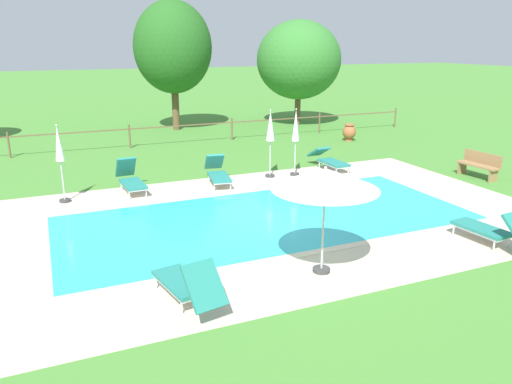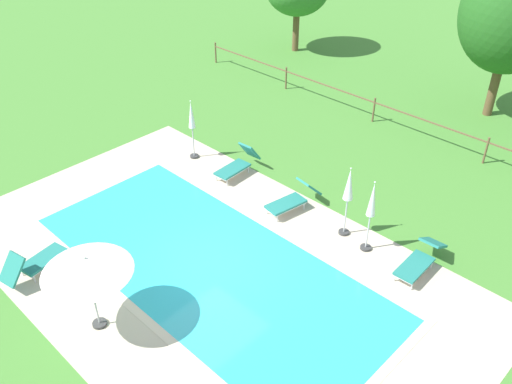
% 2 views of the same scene
% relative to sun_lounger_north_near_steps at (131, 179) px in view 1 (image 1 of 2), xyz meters
% --- Properties ---
extents(ground_plane, '(160.00, 160.00, 0.00)m').
position_rel_sun_lounger_north_near_steps_xyz_m(ground_plane, '(2.90, -3.93, -0.40)').
color(ground_plane, '#478433').
extents(pool_deck_paving, '(15.11, 9.01, 0.01)m').
position_rel_sun_lounger_north_near_steps_xyz_m(pool_deck_paving, '(2.90, -3.93, -0.39)').
color(pool_deck_paving, beige).
rests_on(pool_deck_paving, ground).
extents(swimming_pool_water, '(10.80, 4.71, 0.01)m').
position_rel_sun_lounger_north_near_steps_xyz_m(swimming_pool_water, '(2.90, -3.93, -0.39)').
color(swimming_pool_water, '#2DB7C6').
rests_on(swimming_pool_water, ground).
extents(pool_coping_rim, '(11.28, 5.19, 0.01)m').
position_rel_sun_lounger_north_near_steps_xyz_m(pool_coping_rim, '(2.90, -3.93, -0.39)').
color(pool_coping_rim, beige).
rests_on(pool_coping_rim, ground).
extents(sun_lounger_north_near_steps, '(0.71, 1.87, 1.01)m').
position_rel_sun_lounger_north_near_steps_xyz_m(sun_lounger_north_near_steps, '(0.00, 0.00, 0.00)').
color(sun_lounger_north_near_steps, '#237A70').
rests_on(sun_lounger_north_near_steps, ground).
extents(sun_lounger_north_mid, '(0.94, 1.95, 0.97)m').
position_rel_sun_lounger_north_near_steps_xyz_m(sun_lounger_north_mid, '(-0.28, -7.45, -0.00)').
color(sun_lounger_north_mid, '#237A70').
rests_on(sun_lounger_north_mid, ground).
extents(sun_lounger_north_far, '(0.90, 2.00, 0.92)m').
position_rel_sun_lounger_north_near_steps_xyz_m(sun_lounger_north_far, '(2.78, -0.26, -0.01)').
color(sun_lounger_north_far, '#237A70').
rests_on(sun_lounger_north_far, ground).
extents(sun_lounger_north_end, '(0.79, 1.98, 0.93)m').
position_rel_sun_lounger_north_near_steps_xyz_m(sun_lounger_north_end, '(6.88, -7.62, -0.01)').
color(sun_lounger_north_end, '#237A70').
rests_on(sun_lounger_north_end, ground).
extents(sun_lounger_south_near_corner, '(0.68, 2.07, 0.76)m').
position_rel_sun_lounger_north_near_steps_xyz_m(sun_lounger_south_near_corner, '(7.18, -0.00, -0.04)').
color(sun_lounger_south_near_corner, '#237A70').
rests_on(sun_lounger_south_near_corner, ground).
extents(patio_umbrella_open_foreground, '(2.13, 2.13, 2.22)m').
position_rel_sun_lounger_north_near_steps_xyz_m(patio_umbrella_open_foreground, '(2.57, -7.29, 1.56)').
color(patio_umbrella_open_foreground, '#383838').
rests_on(patio_umbrella_open_foreground, ground).
extents(patio_umbrella_closed_row_west, '(0.32, 0.32, 2.34)m').
position_rel_sun_lounger_north_near_steps_xyz_m(patio_umbrella_closed_row_west, '(4.73, -0.13, 1.21)').
color(patio_umbrella_closed_row_west, '#383838').
rests_on(patio_umbrella_closed_row_west, ground).
extents(patio_umbrella_closed_row_mid_west, '(0.32, 0.32, 2.29)m').
position_rel_sun_lounger_north_near_steps_xyz_m(patio_umbrella_closed_row_mid_west, '(-1.98, -0.32, 1.12)').
color(patio_umbrella_closed_row_mid_west, '#383838').
rests_on(patio_umbrella_closed_row_mid_west, ground).
extents(patio_umbrella_closed_row_centre, '(0.32, 0.32, 2.35)m').
position_rel_sun_lounger_north_near_steps_xyz_m(patio_umbrella_closed_row_centre, '(5.62, -0.28, 1.16)').
color(patio_umbrella_closed_row_centre, '#383838').
rests_on(patio_umbrella_closed_row_centre, ground).
extents(wooden_bench_lawn_side, '(0.56, 1.53, 0.87)m').
position_rel_sun_lounger_north_near_steps_xyz_m(wooden_bench_lawn_side, '(11.32, -3.05, 0.07)').
color(wooden_bench_lawn_side, '#937047').
rests_on(wooden_bench_lawn_side, ground).
extents(terracotta_urn_near_fence, '(0.63, 0.63, 0.79)m').
position_rel_sun_lounger_north_near_steps_xyz_m(terracotta_urn_near_fence, '(10.94, 4.37, 0.03)').
color(terracotta_urn_near_fence, '#A85B38').
rests_on(terracotta_urn_near_fence, ground).
extents(perimeter_fence, '(24.08, 0.08, 1.05)m').
position_rel_sun_lounger_north_near_steps_xyz_m(perimeter_fence, '(3.50, 6.73, 0.32)').
color(perimeter_fence, brown).
rests_on(perimeter_fence, ground).
extents(tree_far_west, '(4.00, 4.00, 6.58)m').
position_rel_sun_lounger_north_near_steps_xyz_m(tree_far_west, '(4.21, 10.69, 3.83)').
color(tree_far_west, brown).
rests_on(tree_far_west, ground).
extents(tree_west_mid, '(4.63, 4.63, 5.69)m').
position_rel_sun_lounger_north_near_steps_xyz_m(tree_west_mid, '(10.98, 9.67, 3.15)').
color(tree_west_mid, brown).
rests_on(tree_west_mid, ground).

